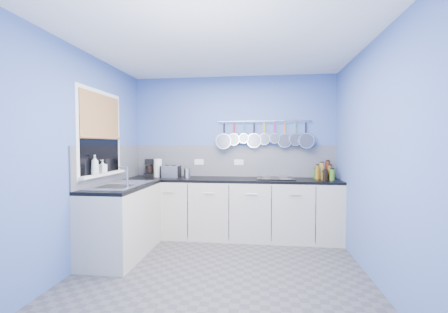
% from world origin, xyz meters
% --- Properties ---
extents(floor, '(3.20, 3.00, 0.02)m').
position_xyz_m(floor, '(0.00, 0.00, -0.01)').
color(floor, '#47474C').
rests_on(floor, ground).
extents(ceiling, '(3.20, 3.00, 0.02)m').
position_xyz_m(ceiling, '(0.00, 0.00, 2.51)').
color(ceiling, white).
rests_on(ceiling, ground).
extents(wall_back, '(3.20, 0.02, 2.50)m').
position_xyz_m(wall_back, '(0.00, 1.51, 1.25)').
color(wall_back, '#4762AA').
rests_on(wall_back, ground).
extents(wall_front, '(3.20, 0.02, 2.50)m').
position_xyz_m(wall_front, '(0.00, -1.51, 1.25)').
color(wall_front, '#4762AA').
rests_on(wall_front, ground).
extents(wall_left, '(0.02, 3.00, 2.50)m').
position_xyz_m(wall_left, '(-1.61, 0.00, 1.25)').
color(wall_left, '#4762AA').
rests_on(wall_left, ground).
extents(wall_right, '(0.02, 3.00, 2.50)m').
position_xyz_m(wall_right, '(1.61, 0.00, 1.25)').
color(wall_right, '#4762AA').
rests_on(wall_right, ground).
extents(backsplash_back, '(3.20, 0.02, 0.50)m').
position_xyz_m(backsplash_back, '(0.00, 1.49, 1.15)').
color(backsplash_back, gray).
rests_on(backsplash_back, wall_back).
extents(backsplash_left, '(0.02, 1.80, 0.50)m').
position_xyz_m(backsplash_left, '(-1.59, 0.60, 1.15)').
color(backsplash_left, gray).
rests_on(backsplash_left, wall_left).
extents(cabinet_run_back, '(3.20, 0.60, 0.86)m').
position_xyz_m(cabinet_run_back, '(0.00, 1.20, 0.43)').
color(cabinet_run_back, '#BAB3A3').
rests_on(cabinet_run_back, ground).
extents(worktop_back, '(3.20, 0.60, 0.04)m').
position_xyz_m(worktop_back, '(0.00, 1.20, 0.88)').
color(worktop_back, black).
rests_on(worktop_back, cabinet_run_back).
extents(cabinet_run_left, '(0.60, 1.20, 0.86)m').
position_xyz_m(cabinet_run_left, '(-1.30, 0.30, 0.43)').
color(cabinet_run_left, '#BAB3A3').
rests_on(cabinet_run_left, ground).
extents(worktop_left, '(0.60, 1.20, 0.04)m').
position_xyz_m(worktop_left, '(-1.30, 0.30, 0.88)').
color(worktop_left, black).
rests_on(worktop_left, cabinet_run_left).
extents(window_frame, '(0.01, 1.00, 1.10)m').
position_xyz_m(window_frame, '(-1.58, 0.30, 1.55)').
color(window_frame, white).
rests_on(window_frame, wall_left).
extents(window_glass, '(0.01, 0.90, 1.00)m').
position_xyz_m(window_glass, '(-1.57, 0.30, 1.55)').
color(window_glass, black).
rests_on(window_glass, wall_left).
extents(bamboo_blind, '(0.01, 0.90, 0.55)m').
position_xyz_m(bamboo_blind, '(-1.56, 0.30, 1.77)').
color(bamboo_blind, '#A07F45').
rests_on(bamboo_blind, wall_left).
extents(window_sill, '(0.10, 0.98, 0.03)m').
position_xyz_m(window_sill, '(-1.55, 0.30, 1.04)').
color(window_sill, white).
rests_on(window_sill, wall_left).
extents(sink_unit, '(0.50, 0.95, 0.01)m').
position_xyz_m(sink_unit, '(-1.30, 0.30, 0.90)').
color(sink_unit, silver).
rests_on(sink_unit, worktop_left).
extents(mixer_tap, '(0.12, 0.08, 0.26)m').
position_xyz_m(mixer_tap, '(-1.14, 0.12, 1.03)').
color(mixer_tap, silver).
rests_on(mixer_tap, worktop_left).
extents(socket_left, '(0.15, 0.01, 0.09)m').
position_xyz_m(socket_left, '(-0.55, 1.48, 1.13)').
color(socket_left, white).
rests_on(socket_left, backsplash_back).
extents(socket_right, '(0.15, 0.01, 0.09)m').
position_xyz_m(socket_right, '(0.10, 1.48, 1.13)').
color(socket_right, white).
rests_on(socket_right, backsplash_back).
extents(pot_rail, '(1.45, 0.02, 0.02)m').
position_xyz_m(pot_rail, '(0.50, 1.45, 1.78)').
color(pot_rail, silver).
rests_on(pot_rail, wall_back).
extents(soap_bottle_a, '(0.12, 0.12, 0.24)m').
position_xyz_m(soap_bottle_a, '(-1.53, 0.08, 1.17)').
color(soap_bottle_a, white).
rests_on(soap_bottle_a, window_sill).
extents(soap_bottle_b, '(0.10, 0.10, 0.17)m').
position_xyz_m(soap_bottle_b, '(-1.53, 0.26, 1.14)').
color(soap_bottle_b, white).
rests_on(soap_bottle_b, window_sill).
extents(paper_towel, '(0.13, 0.13, 0.28)m').
position_xyz_m(paper_towel, '(-1.17, 1.26, 1.04)').
color(paper_towel, white).
rests_on(paper_towel, worktop_back).
extents(coffee_maker, '(0.19, 0.21, 0.28)m').
position_xyz_m(coffee_maker, '(-1.32, 1.30, 1.04)').
color(coffee_maker, black).
rests_on(coffee_maker, worktop_back).
extents(toaster, '(0.30, 0.19, 0.18)m').
position_xyz_m(toaster, '(-0.95, 1.23, 0.99)').
color(toaster, silver).
rests_on(toaster, worktop_back).
extents(canister, '(0.12, 0.12, 0.14)m').
position_xyz_m(canister, '(-0.69, 1.24, 0.97)').
color(canister, silver).
rests_on(canister, worktop_back).
extents(hob, '(0.55, 0.49, 0.01)m').
position_xyz_m(hob, '(0.67, 1.26, 0.91)').
color(hob, black).
rests_on(hob, worktop_back).
extents(pan_0, '(0.25, 0.10, 0.44)m').
position_xyz_m(pan_0, '(-0.13, 1.44, 1.56)').
color(pan_0, silver).
rests_on(pan_0, pot_rail).
extents(pan_1, '(0.19, 0.08, 0.38)m').
position_xyz_m(pan_1, '(0.02, 1.44, 1.59)').
color(pan_1, silver).
rests_on(pan_1, pot_rail).
extents(pan_2, '(0.16, 0.10, 0.35)m').
position_xyz_m(pan_2, '(0.18, 1.44, 1.61)').
color(pan_2, silver).
rests_on(pan_2, pot_rail).
extents(pan_3, '(0.23, 0.06, 0.42)m').
position_xyz_m(pan_3, '(0.34, 1.44, 1.57)').
color(pan_3, silver).
rests_on(pan_3, pot_rail).
extents(pan_4, '(0.18, 0.06, 0.37)m').
position_xyz_m(pan_4, '(0.50, 1.44, 1.59)').
color(pan_4, silver).
rests_on(pan_4, pot_rail).
extents(pan_5, '(0.16, 0.09, 0.35)m').
position_xyz_m(pan_5, '(0.66, 1.44, 1.60)').
color(pan_5, silver).
rests_on(pan_5, pot_rail).
extents(pan_6, '(0.22, 0.06, 0.41)m').
position_xyz_m(pan_6, '(0.82, 1.44, 1.57)').
color(pan_6, silver).
rests_on(pan_6, pot_rail).
extents(pan_7, '(0.20, 0.09, 0.39)m').
position_xyz_m(pan_7, '(0.98, 1.44, 1.59)').
color(pan_7, silver).
rests_on(pan_7, pot_rail).
extents(pan_8, '(0.24, 0.12, 0.43)m').
position_xyz_m(pan_8, '(1.14, 1.44, 1.57)').
color(pan_8, silver).
rests_on(pan_8, pot_rail).
extents(condiment_0, '(0.07, 0.07, 0.26)m').
position_xyz_m(condiment_0, '(1.44, 1.33, 1.03)').
color(condiment_0, '#4C190C').
rests_on(condiment_0, worktop_back).
extents(condiment_1, '(0.07, 0.07, 0.24)m').
position_xyz_m(condiment_1, '(1.36, 1.31, 1.02)').
color(condiment_1, olive).
rests_on(condiment_1, worktop_back).
extents(condiment_2, '(0.07, 0.07, 0.14)m').
position_xyz_m(condiment_2, '(1.27, 1.33, 0.97)').
color(condiment_2, '#265919').
rests_on(condiment_2, worktop_back).
extents(condiment_3, '(0.06, 0.06, 0.21)m').
position_xyz_m(condiment_3, '(1.45, 1.20, 1.00)').
color(condiment_3, brown).
rests_on(condiment_3, worktop_back).
extents(condiment_4, '(0.07, 0.07, 0.11)m').
position_xyz_m(condiment_4, '(1.36, 1.20, 0.96)').
color(condiment_4, brown).
rests_on(condiment_4, worktop_back).
extents(condiment_5, '(0.06, 0.06, 0.21)m').
position_xyz_m(condiment_5, '(1.28, 1.24, 1.00)').
color(condiment_5, '#8C5914').
rests_on(condiment_5, worktop_back).
extents(condiment_6, '(0.07, 0.07, 0.16)m').
position_xyz_m(condiment_6, '(1.46, 1.14, 0.98)').
color(condiment_6, '#3F721E').
rests_on(condiment_6, worktop_back).
extents(condiment_7, '(0.07, 0.07, 0.14)m').
position_xyz_m(condiment_7, '(1.37, 1.13, 0.97)').
color(condiment_7, black).
rests_on(condiment_7, worktop_back).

